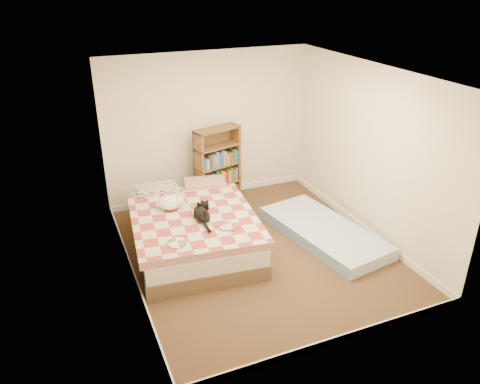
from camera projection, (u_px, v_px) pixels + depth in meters
name	position (u px, v px, depth m)	size (l,w,h in m)	color
room	(258.00, 174.00, 6.14)	(3.51, 4.01, 2.51)	#46331E
bed	(192.00, 227.00, 6.72)	(1.87, 2.44, 0.61)	brown
bookshelf	(217.00, 174.00, 7.91)	(0.86, 0.47, 1.32)	brown
floor_mattress	(324.00, 232.00, 6.96)	(0.92, 2.04, 0.18)	#7599C3
black_cat	(201.00, 213.00, 6.38)	(0.37, 0.74, 0.17)	black
white_dog	(170.00, 203.00, 6.63)	(0.40, 0.43, 0.17)	white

